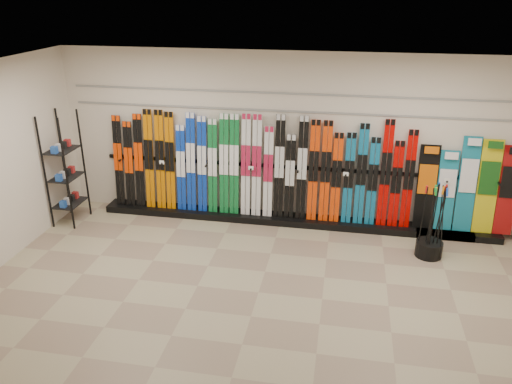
# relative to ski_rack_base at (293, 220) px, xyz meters

# --- Properties ---
(floor) EXTENTS (8.00, 8.00, 0.00)m
(floor) POSITION_rel_ski_rack_base_xyz_m (-0.22, -2.28, -0.06)
(floor) COLOR gray
(floor) RESTS_ON ground
(back_wall) EXTENTS (8.00, 0.00, 8.00)m
(back_wall) POSITION_rel_ski_rack_base_xyz_m (-0.22, 0.22, 1.44)
(back_wall) COLOR beige
(back_wall) RESTS_ON floor
(ceiling) EXTENTS (8.00, 8.00, 0.00)m
(ceiling) POSITION_rel_ski_rack_base_xyz_m (-0.22, -2.28, 2.94)
(ceiling) COLOR silver
(ceiling) RESTS_ON back_wall
(ski_rack_base) EXTENTS (8.00, 0.40, 0.12)m
(ski_rack_base) POSITION_rel_ski_rack_base_xyz_m (0.00, 0.00, 0.00)
(ski_rack_base) COLOR black
(ski_rack_base) RESTS_ON floor
(skis) EXTENTS (5.37, 0.19, 1.84)m
(skis) POSITION_rel_ski_rack_base_xyz_m (-0.70, 0.03, 0.92)
(skis) COLOR black
(skis) RESTS_ON ski_rack_base
(snowboards) EXTENTS (1.59, 0.25, 1.61)m
(snowboards) POSITION_rel_ski_rack_base_xyz_m (2.87, 0.08, 0.81)
(snowboards) COLOR black
(snowboards) RESTS_ON ski_rack_base
(accessory_rack) EXTENTS (0.40, 0.60, 2.00)m
(accessory_rack) POSITION_rel_ski_rack_base_xyz_m (-3.97, -0.63, 0.94)
(accessory_rack) COLOR black
(accessory_rack) RESTS_ON floor
(pole_bin) EXTENTS (0.42, 0.42, 0.25)m
(pole_bin) POSITION_rel_ski_rack_base_xyz_m (2.25, -0.78, 0.07)
(pole_bin) COLOR black
(pole_bin) RESTS_ON floor
(ski_poles) EXTENTS (0.35, 0.38, 1.18)m
(ski_poles) POSITION_rel_ski_rack_base_xyz_m (2.27, -0.79, 0.55)
(ski_poles) COLOR black
(ski_poles) RESTS_ON pole_bin
(slatwall_rail_0) EXTENTS (7.60, 0.02, 0.03)m
(slatwall_rail_0) POSITION_rel_ski_rack_base_xyz_m (-0.22, 0.20, 1.94)
(slatwall_rail_0) COLOR gray
(slatwall_rail_0) RESTS_ON back_wall
(slatwall_rail_1) EXTENTS (7.60, 0.02, 0.03)m
(slatwall_rail_1) POSITION_rel_ski_rack_base_xyz_m (-0.22, 0.20, 2.24)
(slatwall_rail_1) COLOR gray
(slatwall_rail_1) RESTS_ON back_wall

